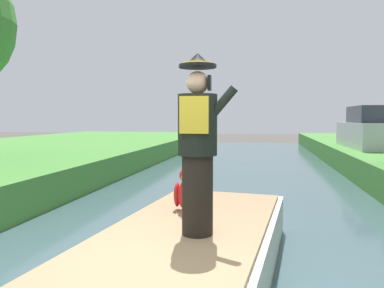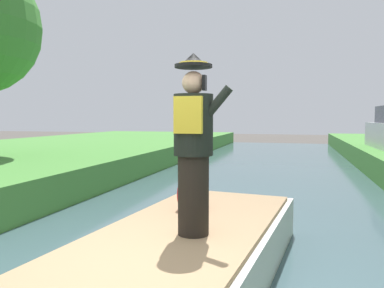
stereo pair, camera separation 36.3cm
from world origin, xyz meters
name	(u,v)px [view 2 (the right image)]	position (x,y,z in m)	size (l,w,h in m)	color
boat	(188,252)	(0.00, 1.00, 0.40)	(2.26, 4.37, 0.61)	silver
person_pirate	(194,145)	(0.14, 0.71, 1.64)	(0.61, 0.42, 1.85)	black
parrot_plush	(191,192)	(-0.16, 1.66, 0.95)	(0.36, 0.34, 0.57)	red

